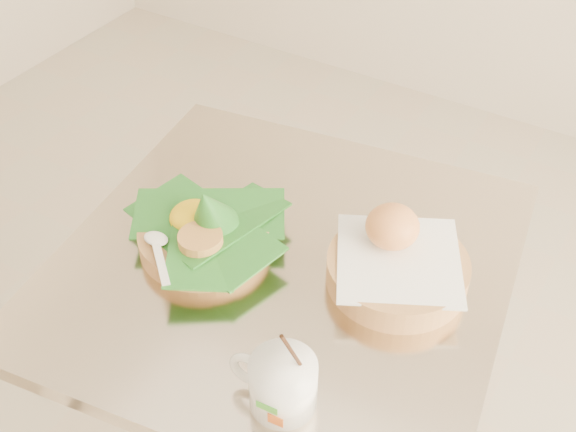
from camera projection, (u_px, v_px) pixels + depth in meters
The scene contains 4 objects.
cafe_table at pixel (284, 346), 1.30m from camera, with size 0.79×0.79×0.75m.
rice_basket at pixel (203, 229), 1.16m from camera, with size 0.27×0.27×0.13m.
bread_basket at pixel (397, 263), 1.10m from camera, with size 0.25×0.25×0.11m.
coffee_mug at pixel (281, 382), 0.93m from camera, with size 0.12×0.09×0.15m.
Camera 1 is at (0.56, -0.66, 1.57)m, focal length 45.00 mm.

